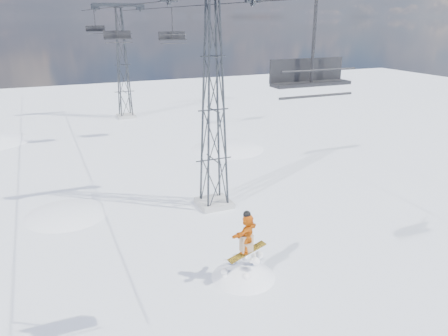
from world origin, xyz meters
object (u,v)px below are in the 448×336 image
(snowboarder_jump, at_px, (243,310))
(lift_chair_near, at_px, (310,74))
(lift_tower_near, at_px, (213,110))
(lift_tower_far, at_px, (122,65))

(snowboarder_jump, relative_size, lift_chair_near, 2.74)
(lift_tower_near, relative_size, lift_chair_near, 4.45)
(lift_tower_near, bearing_deg, snowboarder_jump, -102.54)
(snowboarder_jump, height_order, lift_chair_near, lift_chair_near)
(lift_tower_near, distance_m, lift_tower_far, 25.00)
(snowboarder_jump, bearing_deg, lift_tower_far, 87.16)
(lift_tower_near, xyz_separation_m, lift_chair_near, (-2.20, -11.93, 3.32))
(lift_tower_far, distance_m, snowboarder_jump, 32.98)
(lift_tower_near, height_order, lift_chair_near, lift_tower_near)
(lift_tower_near, bearing_deg, lift_tower_far, 90.00)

